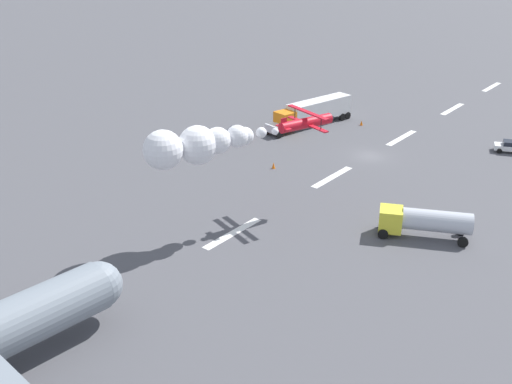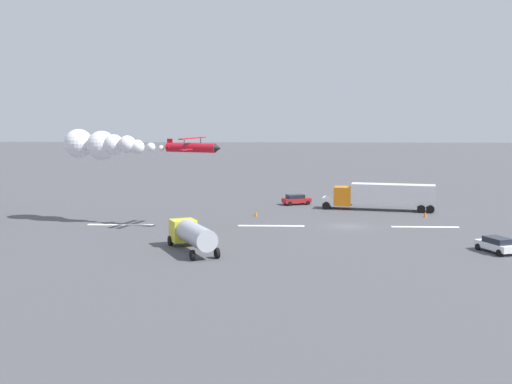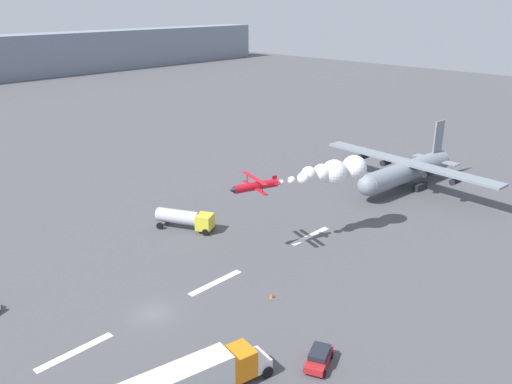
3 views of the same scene
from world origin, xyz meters
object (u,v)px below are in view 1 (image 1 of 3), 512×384
followme_car_yellow (235,133)px  traffic_cone_near (361,123)px  stunt_biplane_red (202,143)px  fuel_tanker_truck (423,221)px  traffic_cone_far (274,166)px  semi_truck_orange (312,112)px  airport_staff_sedan (512,146)px

followme_car_yellow → traffic_cone_near: (-16.60, 10.87, -0.44)m
followme_car_yellow → stunt_biplane_red: bearing=34.8°
fuel_tanker_truck → traffic_cone_far: (-5.27, -22.09, -1.36)m
traffic_cone_near → stunt_biplane_red: bearing=8.0°
traffic_cone_far → followme_car_yellow: bearing=-116.6°
stunt_biplane_red → fuel_tanker_truck: 22.51m
semi_truck_orange → traffic_cone_near: semi_truck_orange is taller
airport_staff_sedan → stunt_biplane_red: bearing=-20.2°
fuel_tanker_truck → airport_staff_sedan: (-29.64, -0.85, -0.93)m
fuel_tanker_truck → followme_car_yellow: fuel_tanker_truck is taller
traffic_cone_near → followme_car_yellow: bearing=-33.2°
semi_truck_orange → followme_car_yellow: bearing=-23.1°
traffic_cone_near → traffic_cone_far: size_ratio=1.00×
semi_truck_orange → traffic_cone_far: bearing=18.9°
fuel_tanker_truck → followme_car_yellow: size_ratio=1.99×
fuel_tanker_truck → followme_car_yellow: (-10.79, -33.12, -0.93)m
fuel_tanker_truck → airport_staff_sedan: 29.67m
semi_truck_orange → followme_car_yellow: (11.87, -5.07, -1.32)m
stunt_biplane_red → followme_car_yellow: 30.37m
airport_staff_sedan → traffic_cone_near: airport_staff_sedan is taller
stunt_biplane_red → airport_staff_sedan: bearing=159.8°
traffic_cone_far → fuel_tanker_truck: bearing=76.6°
stunt_biplane_red → traffic_cone_far: 21.28m
stunt_biplane_red → traffic_cone_near: size_ratio=27.15×
followme_car_yellow → traffic_cone_far: 12.34m
fuel_tanker_truck → traffic_cone_far: fuel_tanker_truck is taller
traffic_cone_near → fuel_tanker_truck: bearing=39.1°
stunt_biplane_red → followme_car_yellow: stunt_biplane_red is taller
traffic_cone_far → airport_staff_sedan: bearing=138.9°
airport_staff_sedan → traffic_cone_far: 32.33m
semi_truck_orange → traffic_cone_far: (17.39, 5.96, -1.76)m
semi_truck_orange → traffic_cone_far: semi_truck_orange is taller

